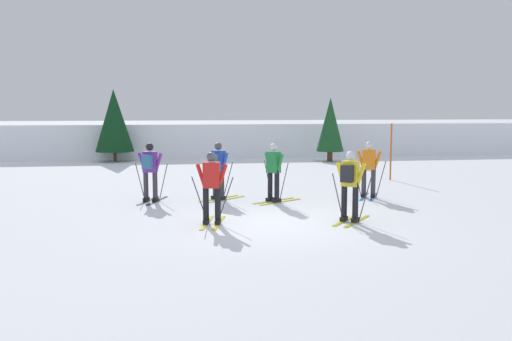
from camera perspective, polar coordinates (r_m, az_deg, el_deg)
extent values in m
plane|color=white|center=(12.92, 2.09, -5.60)|extent=(120.00, 120.00, 0.00)
cube|color=white|center=(34.35, -4.98, 3.51)|extent=(80.00, 9.92, 1.84)
cube|color=gold|center=(13.06, -5.11, -5.44)|extent=(0.47, 1.58, 0.02)
cube|color=gold|center=(13.02, -3.89, -5.47)|extent=(0.47, 1.58, 0.02)
cube|color=black|center=(12.90, -5.23, -5.32)|extent=(0.18, 0.28, 0.10)
cube|color=black|center=(12.86, -3.99, -5.35)|extent=(0.18, 0.28, 0.10)
cylinder|color=black|center=(12.81, -5.25, -3.24)|extent=(0.14, 0.14, 0.85)
cylinder|color=black|center=(12.77, -4.01, -3.26)|extent=(0.14, 0.14, 0.85)
cube|color=red|center=(12.70, -4.66, -0.47)|extent=(0.43, 0.32, 0.60)
cylinder|color=red|center=(12.76, -5.75, -0.51)|extent=(0.27, 0.15, 0.55)
cylinder|color=red|center=(12.68, -3.53, -0.53)|extent=(0.27, 0.15, 0.55)
sphere|color=#4C4C56|center=(12.66, -4.67, 1.46)|extent=(0.22, 0.22, 0.22)
cylinder|color=#38383D|center=(12.94, -5.88, -3.09)|extent=(0.39, 0.12, 1.12)
cylinder|color=#38383D|center=(12.84, -3.23, -3.14)|extent=(0.39, 0.12, 1.12)
cube|color=gold|center=(16.06, 1.86, -3.17)|extent=(1.39, 0.95, 0.02)
cube|color=gold|center=(15.86, 2.57, -3.29)|extent=(1.39, 0.95, 0.02)
cube|color=black|center=(15.94, 1.48, -3.02)|extent=(0.28, 0.24, 0.10)
cube|color=black|center=(15.75, 2.18, -3.14)|extent=(0.28, 0.24, 0.10)
cylinder|color=black|center=(15.87, 1.48, -1.33)|extent=(0.14, 0.14, 0.85)
cylinder|color=black|center=(15.67, 2.19, -1.43)|extent=(0.14, 0.14, 0.85)
cube|color=#23843D|center=(15.70, 1.84, 0.88)|extent=(0.41, 0.45, 0.60)
cylinder|color=#23843D|center=(15.89, 1.27, 0.91)|extent=(0.22, 0.26, 0.55)
cylinder|color=#23843D|center=(15.54, 2.54, 0.77)|extent=(0.22, 0.26, 0.55)
sphere|color=silver|center=(15.66, 1.85, 2.45)|extent=(0.22, 0.22, 0.22)
cylinder|color=#38383D|center=(16.06, 1.31, -1.07)|extent=(0.22, 0.32, 1.19)
cylinder|color=#38383D|center=(15.61, 2.90, -1.30)|extent=(0.22, 0.32, 1.19)
cube|color=gold|center=(16.49, -3.90, -2.92)|extent=(1.29, 1.09, 0.02)
cube|color=gold|center=(16.30, -3.20, -3.03)|extent=(1.29, 1.09, 0.02)
cube|color=black|center=(16.38, -4.27, -2.78)|extent=(0.28, 0.26, 0.10)
cube|color=black|center=(16.18, -3.57, -2.89)|extent=(0.28, 0.26, 0.10)
cylinder|color=#2D2D33|center=(16.31, -4.28, -1.13)|extent=(0.14, 0.14, 0.85)
cylinder|color=#2D2D33|center=(16.11, -3.58, -1.22)|extent=(0.14, 0.14, 0.85)
cube|color=#284CB7|center=(16.14, -3.95, 1.02)|extent=(0.43, 0.45, 0.60)
cylinder|color=#284CB7|center=(16.33, -4.52, 1.04)|extent=(0.23, 0.25, 0.55)
cylinder|color=#284CB7|center=(15.98, -3.27, 0.93)|extent=(0.23, 0.25, 0.55)
sphere|color=#4C4C56|center=(16.10, -3.96, 2.55)|extent=(0.22, 0.22, 0.22)
cylinder|color=#38383D|center=(16.47, -4.39, -0.94)|extent=(0.30, 0.35, 1.16)
cylinder|color=#38383D|center=(16.08, -2.97, -1.12)|extent=(0.30, 0.35, 1.16)
cube|color=teal|center=(15.99, -4.49, 1.04)|extent=(0.32, 0.33, 0.40)
cube|color=black|center=(16.41, -11.18, -3.08)|extent=(0.61, 1.54, 0.02)
cube|color=black|center=(16.31, -10.26, -3.12)|extent=(0.61, 1.54, 0.02)
cube|color=black|center=(16.26, -11.38, -2.96)|extent=(0.20, 0.29, 0.10)
cube|color=black|center=(16.17, -10.45, -2.99)|extent=(0.20, 0.29, 0.10)
cylinder|color=#38333D|center=(16.19, -11.41, -1.30)|extent=(0.14, 0.14, 0.85)
cylinder|color=#38333D|center=(16.09, -10.49, -1.33)|extent=(0.14, 0.14, 0.85)
cube|color=purple|center=(16.07, -11.00, 0.90)|extent=(0.44, 0.35, 0.60)
cylinder|color=purple|center=(16.18, -11.80, 0.87)|extent=(0.27, 0.17, 0.55)
cylinder|color=purple|center=(16.00, -10.14, 0.85)|extent=(0.27, 0.17, 0.55)
sphere|color=black|center=(16.04, -11.03, 2.43)|extent=(0.22, 0.22, 0.22)
cylinder|color=#38383D|center=(16.36, -11.98, -1.19)|extent=(0.29, 0.12, 1.12)
cylinder|color=#38383D|center=(16.11, -9.65, -1.26)|extent=(0.29, 0.12, 1.12)
cube|color=teal|center=(15.88, -11.27, 0.89)|extent=(0.32, 0.26, 0.40)
cube|color=#237AC6|center=(17.16, 11.21, -2.66)|extent=(0.81, 1.46, 0.02)
cube|color=#237AC6|center=(17.13, 12.14, -2.70)|extent=(0.81, 1.46, 0.02)
cube|color=black|center=(17.00, 11.15, -2.54)|extent=(0.23, 0.29, 0.10)
cube|color=black|center=(16.97, 12.09, -2.58)|extent=(0.23, 0.29, 0.10)
cylinder|color=#38333D|center=(16.94, 11.19, -0.95)|extent=(0.14, 0.14, 0.85)
cylinder|color=#38333D|center=(16.91, 12.13, -0.99)|extent=(0.14, 0.14, 0.85)
cube|color=orange|center=(16.85, 11.71, 1.14)|extent=(0.45, 0.39, 0.60)
cylinder|color=orange|center=(16.90, 10.87, 1.13)|extent=(0.27, 0.20, 0.55)
cylinder|color=orange|center=(16.85, 12.56, 1.07)|extent=(0.27, 0.20, 0.55)
sphere|color=silver|center=(16.82, 11.74, 2.59)|extent=(0.22, 0.22, 0.22)
cylinder|color=#38383D|center=(17.06, 10.51, -0.83)|extent=(0.27, 0.15, 1.13)
cylinder|color=#38383D|center=(16.98, 12.90, -0.92)|extent=(0.27, 0.15, 1.13)
cube|color=gold|center=(13.49, 9.37, -5.12)|extent=(1.08, 1.30, 0.02)
cube|color=gold|center=(13.40, 10.50, -5.23)|extent=(1.08, 1.30, 0.02)
cube|color=black|center=(13.34, 9.15, -4.99)|extent=(0.26, 0.28, 0.10)
cube|color=black|center=(13.24, 10.28, -5.09)|extent=(0.26, 0.28, 0.10)
cylinder|color=black|center=(13.25, 9.18, -2.97)|extent=(0.14, 0.14, 0.85)
cylinder|color=black|center=(13.16, 10.33, -3.06)|extent=(0.14, 0.14, 0.85)
cube|color=yellow|center=(13.12, 9.81, -0.33)|extent=(0.45, 0.43, 0.60)
cylinder|color=yellow|center=(13.22, 8.82, -0.31)|extent=(0.26, 0.23, 0.55)
cylinder|color=yellow|center=(13.05, 10.86, -0.44)|extent=(0.26, 0.23, 0.55)
sphere|color=silver|center=(13.07, 9.84, 1.55)|extent=(0.22, 0.22, 0.22)
cylinder|color=#38383D|center=(13.41, 8.53, -2.75)|extent=(0.26, 0.22, 1.14)
cylinder|color=#38383D|center=(13.18, 11.30, -2.96)|extent=(0.26, 0.22, 1.14)
cube|color=#232328|center=(12.92, 9.49, -0.33)|extent=(0.33, 0.32, 0.40)
cylinder|color=#C65614|center=(21.26, 13.90, 1.90)|extent=(0.06, 0.06, 2.14)
cylinder|color=#513823|center=(28.17, 7.70, 1.48)|extent=(0.28, 0.28, 0.53)
cone|color=#194C23|center=(28.08, 7.75, 4.79)|extent=(1.40, 1.40, 2.73)
cylinder|color=#513823|center=(28.84, -14.48, 1.43)|extent=(0.16, 0.16, 0.51)
cone|color=#0F3819|center=(28.74, -14.58, 5.08)|extent=(1.95, 1.95, 3.16)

